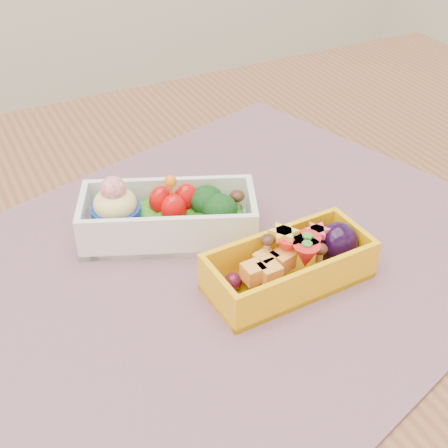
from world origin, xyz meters
name	(u,v)px	position (x,y,z in m)	size (l,w,h in m)	color
table	(221,322)	(0.00, 0.00, 0.65)	(1.20, 0.80, 0.75)	brown
placemat	(219,262)	(-0.01, -0.02, 0.75)	(0.56, 0.43, 0.00)	#8B606D
bento_white	(167,216)	(-0.04, 0.04, 0.78)	(0.18, 0.13, 0.07)	white
bento_yellow	(293,264)	(0.03, -0.07, 0.77)	(0.15, 0.07, 0.05)	#FFB70D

